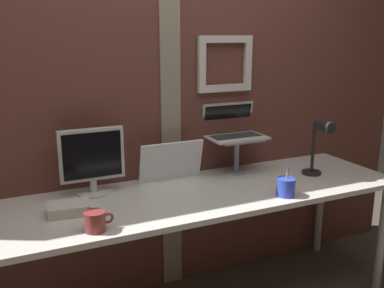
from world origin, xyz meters
The scene contains 10 objects.
brick_wall_back centered at (0.00, 0.42, 1.17)m, with size 3.73×0.16×2.34m.
desk centered at (0.13, 0.02, 0.67)m, with size 2.36×0.68×0.73m.
monitor centered at (-0.41, 0.24, 0.93)m, with size 0.35×0.18×0.36m.
laptop_stand centered at (0.49, 0.24, 0.88)m, with size 0.28×0.22×0.22m.
laptop centered at (0.49, 0.30, 1.00)m, with size 0.36×0.26×0.21m.
whiteboard_panel centered at (0.06, 0.27, 0.85)m, with size 0.39×0.02×0.24m, color white.
desk_lamp centered at (0.90, -0.03, 0.95)m, with size 0.12×0.20×0.35m.
pen_cup centered at (0.52, -0.22, 0.78)m, with size 0.10×0.10×0.15m.
coffee_mug centered at (-0.50, -0.22, 0.78)m, with size 0.13×0.09×0.09m.
paper_clutter_stack centered at (-0.58, 0.02, 0.76)m, with size 0.20×0.14×0.05m, color silver.
Camera 1 is at (-0.84, -1.99, 1.57)m, focal length 40.33 mm.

